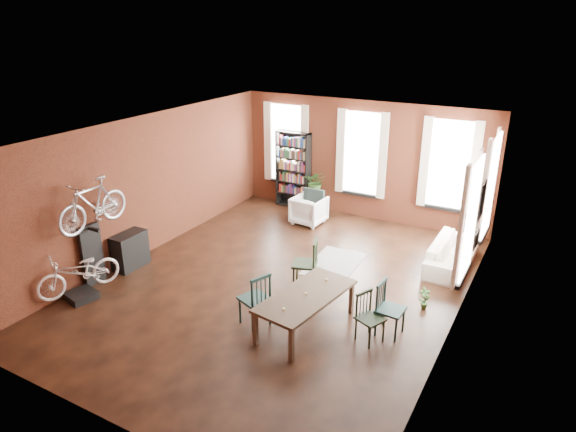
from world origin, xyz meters
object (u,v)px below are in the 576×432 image
Objects in this scene: console_table at (130,250)px; dining_chair_b at (305,264)px; dining_chair_c at (370,318)px; bookshelf at (293,170)px; dining_chair_d at (391,309)px; dining_chair_a at (255,298)px; bike_trainer at (82,296)px; plant_stand at (316,202)px; white_armchair at (309,209)px; dining_table at (306,311)px; cream_sofa at (453,249)px; bicycle_floor at (76,254)px.

dining_chair_b is at bearing 16.00° from console_table.
bookshelf is at bearing 63.64° from dining_chair_c.
dining_chair_a is at bearing 114.32° from dining_chair_d.
bike_trainer is at bearing -83.83° from console_table.
white_armchair is at bearing -74.56° from plant_stand.
dining_table is 1.52m from dining_chair_b.
dining_chair_b is at bearing -163.83° from dining_chair_a.
plant_stand is at bearing -142.72° from dining_chair_a.
dining_chair_c is 6.86m from bookshelf.
dining_chair_c is 3.61m from cream_sofa.
white_armchair is at bearing 61.51° from console_table.
dining_chair_d is 5.30m from white_armchair.
dining_table is 0.96× the size of cream_sofa.
dining_chair_a reaches higher than bike_trainer.
dining_table is 3.88× the size of plant_stand.
bookshelf is at bearing -40.59° from white_armchair.
dining_table is at bearing -65.54° from plant_stand.
white_armchair is (1.01, -0.98, -0.69)m from bookshelf.
dining_chair_a is at bearing 109.12° from white_armchair.
bookshelf is at bearing 80.55° from bike_trainer.
console_table is at bearing 115.22° from bicycle_floor.
dining_table is 3.87× the size of bike_trainer.
bike_trainer is 1.00× the size of plant_stand.
dining_chair_d is at bearing -51.87° from plant_stand.
bicycle_floor is at bearing 110.33° from dining_chair_d.
cream_sofa is 1.29× the size of bicycle_floor.
cream_sofa is at bearing 73.77° from dining_table.
dining_chair_a is 3.67m from console_table.
cream_sofa is (2.60, 4.07, -0.11)m from dining_chair_a.
dining_chair_b is at bearing 126.64° from dining_table.
bookshelf reaches higher than dining_chair_b.
dining_chair_d reaches higher than console_table.
bicycle_floor is at bearing -155.61° from dining_table.
dining_chair_d is at bearing 173.40° from cream_sofa.
bookshelf is 5.40m from console_table.
bike_trainer is (-5.47, -1.44, -0.37)m from dining_chair_c.
dining_chair_d reaches higher than cream_sofa.
dining_chair_c is (2.00, 0.50, -0.08)m from dining_chair_a.
bookshelf is 2.67× the size of white_armchair.
cream_sofa is 4.03× the size of bike_trainer.
bicycle_floor is (0.15, -1.48, 0.56)m from console_table.
bookshelf is 1.57m from white_armchair.
console_table is at bearing -77.18° from dining_chair_a.
white_armchair is at bearing -44.12° from bookshelf.
plant_stand reaches higher than bike_trainer.
bike_trainer is 0.32× the size of bicycle_floor.
dining_table is 1.15m from dining_chair_c.
dining_chair_c is 0.44m from dining_chair_d.
bicycle_floor is at bearing -84.21° from console_table.
dining_table is 0.91× the size of bookshelf.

